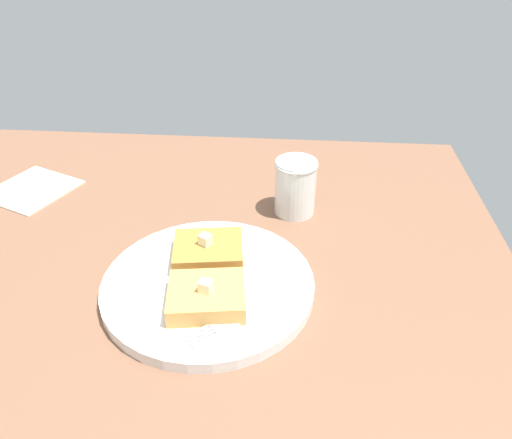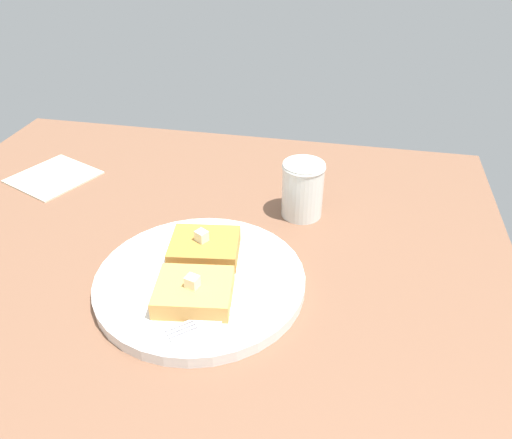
{
  "view_description": "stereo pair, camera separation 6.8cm",
  "coord_description": "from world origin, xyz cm",
  "px_view_note": "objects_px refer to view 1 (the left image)",
  "views": [
    {
      "loc": [
        46.86,
        15.26,
        44.18
      ],
      "look_at": [
        -9.7,
        10.59,
        6.46
      ],
      "focal_mm": 35.0,
      "sensor_mm": 36.0,
      "label": 1
    },
    {
      "loc": [
        45.9,
        22.0,
        44.18
      ],
      "look_at": [
        -9.7,
        10.59,
        6.46
      ],
      "focal_mm": 35.0,
      "sensor_mm": 36.0,
      "label": 2
    }
  ],
  "objects_px": {
    "fork": "(241,316)",
    "syrup_jar": "(295,189)",
    "napkin": "(32,190)",
    "plate": "(208,284)"
  },
  "relations": [
    {
      "from": "fork",
      "to": "syrup_jar",
      "type": "relative_size",
      "value": 1.48
    },
    {
      "from": "fork",
      "to": "plate",
      "type": "bearing_deg",
      "value": -141.55
    },
    {
      "from": "plate",
      "to": "napkin",
      "type": "relative_size",
      "value": 2.15
    },
    {
      "from": "fork",
      "to": "napkin",
      "type": "bearing_deg",
      "value": -126.28
    },
    {
      "from": "fork",
      "to": "syrup_jar",
      "type": "distance_m",
      "value": 0.26
    },
    {
      "from": "plate",
      "to": "syrup_jar",
      "type": "bearing_deg",
      "value": 151.52
    },
    {
      "from": "syrup_jar",
      "to": "napkin",
      "type": "relative_size",
      "value": 0.71
    },
    {
      "from": "plate",
      "to": "napkin",
      "type": "bearing_deg",
      "value": -123.37
    },
    {
      "from": "plate",
      "to": "napkin",
      "type": "distance_m",
      "value": 0.4
    },
    {
      "from": "syrup_jar",
      "to": "napkin",
      "type": "xyz_separation_m",
      "value": [
        -0.03,
        -0.44,
        -0.04
      ]
    }
  ]
}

